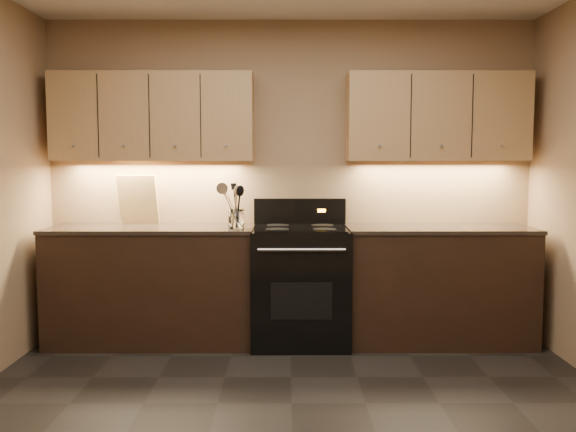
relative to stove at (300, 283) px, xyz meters
The scene contains 14 objects.
wall_back 0.88m from the stove, 104.10° to the left, with size 4.00×0.04×2.60m, color #9C785C.
counter_left 1.18m from the stove, behind, with size 1.62×0.62×0.93m.
counter_right 1.10m from the stove, ahead, with size 1.46×0.62×0.93m.
stove is the anchor object (origin of this frame).
upper_cab_left 1.78m from the stove, behind, with size 1.60×0.30×0.70m, color tan.
upper_cab_right 1.73m from the stove, ahead, with size 1.44×0.30×0.70m, color tan.
outlet_plate 1.55m from the stove, 167.24° to the left, with size 0.09×0.01×0.12m, color #B2B5BA.
utensil_crock 0.73m from the stove, 170.00° to the right, with size 0.16×0.16×0.15m.
cutting_board 1.51m from the stove, 169.05° to the left, with size 0.33×0.02×0.42m, color #DDB277.
wooden_spoon 0.82m from the stove, 169.01° to the right, with size 0.06×0.06×0.31m, color #DDB277, non-canonical shape.
black_spoon 0.81m from the stove, behind, with size 0.06×0.06×0.32m, color black, non-canonical shape.
black_turner 0.81m from the stove, 168.24° to the right, with size 0.08×0.08×0.36m, color black, non-canonical shape.
steel_spatula 0.79m from the stove, 169.71° to the right, with size 0.08×0.08×0.34m, color silver, non-canonical shape.
steel_skimmer 0.80m from the stove, 167.13° to the right, with size 0.09×0.09×0.34m, color silver, non-canonical shape.
Camera 1 is at (-0.03, -3.09, 1.45)m, focal length 38.00 mm.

